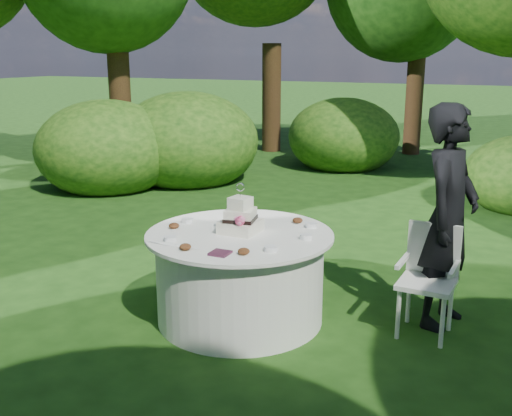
# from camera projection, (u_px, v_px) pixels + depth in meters

# --- Properties ---
(ground) EXTENTS (80.00, 80.00, 0.00)m
(ground) POSITION_uv_depth(u_px,v_px,m) (240.00, 318.00, 5.15)
(ground) COLOR #183A0F
(ground) RESTS_ON ground
(napkins) EXTENTS (0.14, 0.14, 0.02)m
(napkins) POSITION_uv_depth(u_px,v_px,m) (220.00, 253.00, 4.43)
(napkins) COLOR #491F34
(napkins) RESTS_ON table
(feather_plume) EXTENTS (0.48, 0.07, 0.01)m
(feather_plume) POSITION_uv_depth(u_px,v_px,m) (174.00, 245.00, 4.63)
(feather_plume) COLOR white
(feather_plume) RESTS_ON table
(guest) EXTENTS (0.58, 0.75, 1.84)m
(guest) POSITION_uv_depth(u_px,v_px,m) (449.00, 217.00, 4.86)
(guest) COLOR black
(guest) RESTS_ON ground
(table) EXTENTS (1.56, 1.56, 0.77)m
(table) POSITION_uv_depth(u_px,v_px,m) (240.00, 276.00, 5.05)
(table) COLOR white
(table) RESTS_ON ground
(cake) EXTENTS (0.30, 0.32, 0.42)m
(cake) POSITION_uv_depth(u_px,v_px,m) (240.00, 219.00, 4.95)
(cake) COLOR silver
(cake) RESTS_ON table
(chair) EXTENTS (0.45, 0.44, 0.89)m
(chair) POSITION_uv_depth(u_px,v_px,m) (429.00, 271.00, 4.80)
(chair) COLOR white
(chair) RESTS_ON ground
(votives) EXTENTS (1.21, 1.00, 0.04)m
(votives) POSITION_uv_depth(u_px,v_px,m) (246.00, 230.00, 4.97)
(votives) COLOR white
(votives) RESTS_ON table
(petal_cups) EXTENTS (0.98, 1.14, 0.05)m
(petal_cups) POSITION_uv_depth(u_px,v_px,m) (226.00, 235.00, 4.81)
(petal_cups) COLOR #562D16
(petal_cups) RESTS_ON table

